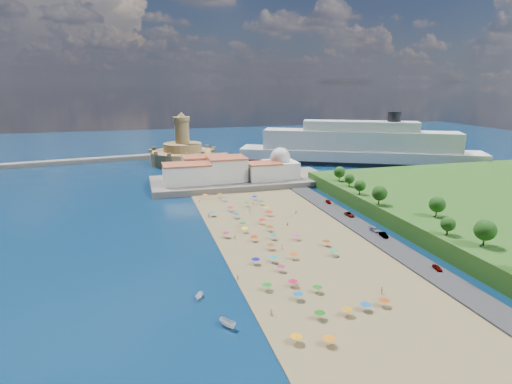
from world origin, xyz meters
name	(u,v)px	position (x,y,z in m)	size (l,w,h in m)	color
ground	(265,233)	(0.00, 0.00, 0.00)	(700.00, 700.00, 0.00)	#071938
terrace	(242,181)	(10.00, 73.00, 1.50)	(90.00, 36.00, 3.00)	#59544C
jetty	(189,171)	(-12.00, 108.00, 1.20)	(18.00, 70.00, 2.40)	#59544C
breakwater	(19,165)	(-110.00, 153.00, 1.30)	(200.00, 7.00, 2.60)	#59544C
waterfront_buildings	(216,170)	(-3.05, 73.64, 7.88)	(57.00, 29.00, 11.00)	silver
domed_building	(280,165)	(30.00, 71.00, 8.97)	(16.00, 16.00, 15.00)	silver
fortress	(183,153)	(-12.00, 138.00, 6.68)	(40.00, 40.00, 32.40)	#9E824F
cruise_ship	(359,149)	(94.60, 106.30, 9.73)	(144.46, 87.21, 32.86)	black
beach_parasols	(269,237)	(-1.71, -9.81, 2.15)	(31.33, 117.48, 2.20)	gray
beachgoers	(261,234)	(-2.19, -3.41, 1.11)	(36.04, 95.20, 1.89)	tan
moored_boats	(218,314)	(-25.87, -49.53, 0.83)	(7.34, 18.23, 1.78)	white
parked_cars	(366,224)	(36.00, -4.80, 1.36)	(2.35, 72.57, 1.43)	gray
hillside_trees	(408,202)	(48.90, -10.03, 10.09)	(16.40, 106.10, 7.62)	#382314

